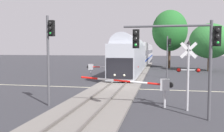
{
  "coord_description": "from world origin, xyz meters",
  "views": [
    {
      "loc": [
        3.96,
        -21.56,
        3.67
      ],
      "look_at": [
        -0.58,
        1.2,
        2.0
      ],
      "focal_mm": 38.05,
      "sensor_mm": 36.0,
      "label": 1
    }
  ],
  "objects_px": {
    "crossing_signal_mast": "(188,68)",
    "traffic_signal_near_right": "(184,45)",
    "traffic_signal_median": "(50,46)",
    "oak_far_right": "(210,41)",
    "crossing_gate_far": "(97,67)",
    "traffic_signal_far_side": "(168,50)",
    "crossing_gate_near": "(154,85)",
    "elm_centre_background": "(170,31)",
    "commuter_train": "(141,53)"
  },
  "relations": [
    {
      "from": "crossing_signal_mast",
      "to": "traffic_signal_near_right",
      "type": "distance_m",
      "value": 2.27
    },
    {
      "from": "traffic_signal_median",
      "to": "oak_far_right",
      "type": "xyz_separation_m",
      "value": [
        14.93,
        27.43,
        1.12
      ]
    },
    {
      "from": "traffic_signal_median",
      "to": "traffic_signal_near_right",
      "type": "xyz_separation_m",
      "value": [
        8.05,
        -1.32,
        -0.01
      ]
    },
    {
      "from": "traffic_signal_median",
      "to": "oak_far_right",
      "type": "height_order",
      "value": "oak_far_right"
    },
    {
      "from": "crossing_gate_far",
      "to": "traffic_signal_far_side",
      "type": "height_order",
      "value": "traffic_signal_far_side"
    },
    {
      "from": "crossing_gate_near",
      "to": "crossing_signal_mast",
      "type": "relative_size",
      "value": 1.43
    },
    {
      "from": "crossing_gate_far",
      "to": "traffic_signal_near_right",
      "type": "xyz_separation_m",
      "value": [
        8.74,
        -15.5,
        2.45
      ]
    },
    {
      "from": "oak_far_right",
      "to": "elm_centre_background",
      "type": "distance_m",
      "value": 8.53
    },
    {
      "from": "crossing_signal_mast",
      "to": "traffic_signal_far_side",
      "type": "xyz_separation_m",
      "value": [
        -0.56,
        16.01,
        0.99
      ]
    },
    {
      "from": "oak_far_right",
      "to": "traffic_signal_near_right",
      "type": "bearing_deg",
      "value": -103.45
    },
    {
      "from": "traffic_signal_far_side",
      "to": "crossing_gate_near",
      "type": "bearing_deg",
      "value": -95.27
    },
    {
      "from": "crossing_gate_near",
      "to": "elm_centre_background",
      "type": "xyz_separation_m",
      "value": [
        2.2,
        31.88,
        5.72
      ]
    },
    {
      "from": "elm_centre_background",
      "to": "traffic_signal_near_right",
      "type": "bearing_deg",
      "value": -91.1
    },
    {
      "from": "crossing_gate_far",
      "to": "traffic_signal_far_side",
      "type": "bearing_deg",
      "value": 14.99
    },
    {
      "from": "crossing_gate_near",
      "to": "traffic_signal_median",
      "type": "relative_size",
      "value": 1.04
    },
    {
      "from": "commuter_train",
      "to": "crossing_gate_far",
      "type": "xyz_separation_m",
      "value": [
        -3.55,
        -25.47,
        -1.33
      ]
    },
    {
      "from": "crossing_gate_near",
      "to": "traffic_signal_median",
      "type": "bearing_deg",
      "value": -171.62
    },
    {
      "from": "commuter_train",
      "to": "traffic_signal_near_right",
      "type": "height_order",
      "value": "commuter_train"
    },
    {
      "from": "crossing_gate_far",
      "to": "traffic_signal_median",
      "type": "xyz_separation_m",
      "value": [
        0.68,
        -14.17,
        2.46
      ]
    },
    {
      "from": "crossing_signal_mast",
      "to": "traffic_signal_far_side",
      "type": "distance_m",
      "value": 16.05
    },
    {
      "from": "oak_far_right",
      "to": "crossing_gate_near",
      "type": "bearing_deg",
      "value": -107.66
    },
    {
      "from": "commuter_train",
      "to": "traffic_signal_near_right",
      "type": "xyz_separation_m",
      "value": [
        5.19,
        -40.97,
        1.11
      ]
    },
    {
      "from": "traffic_signal_far_side",
      "to": "traffic_signal_median",
      "type": "bearing_deg",
      "value": -115.72
    },
    {
      "from": "traffic_signal_near_right",
      "to": "crossing_gate_near",
      "type": "bearing_deg",
      "value": 124.1
    },
    {
      "from": "traffic_signal_near_right",
      "to": "elm_centre_background",
      "type": "height_order",
      "value": "elm_centre_background"
    },
    {
      "from": "crossing_gate_near",
      "to": "traffic_signal_near_right",
      "type": "distance_m",
      "value": 3.67
    },
    {
      "from": "traffic_signal_near_right",
      "to": "elm_centre_background",
      "type": "bearing_deg",
      "value": 88.9
    },
    {
      "from": "crossing_gate_far",
      "to": "oak_far_right",
      "type": "relative_size",
      "value": 0.82
    },
    {
      "from": "commuter_train",
      "to": "crossing_signal_mast",
      "type": "xyz_separation_m",
      "value": [
        5.63,
        -39.17,
        -0.19
      ]
    },
    {
      "from": "crossing_gate_near",
      "to": "traffic_signal_near_right",
      "type": "height_order",
      "value": "traffic_signal_near_right"
    },
    {
      "from": "commuter_train",
      "to": "crossing_gate_near",
      "type": "distance_m",
      "value": 38.88
    },
    {
      "from": "commuter_train",
      "to": "oak_far_right",
      "type": "bearing_deg",
      "value": -45.36
    },
    {
      "from": "traffic_signal_near_right",
      "to": "elm_centre_background",
      "type": "distance_m",
      "value": 34.33
    },
    {
      "from": "crossing_gate_far",
      "to": "oak_far_right",
      "type": "bearing_deg",
      "value": 40.32
    },
    {
      "from": "crossing_signal_mast",
      "to": "traffic_signal_far_side",
      "type": "bearing_deg",
      "value": 91.99
    },
    {
      "from": "elm_centre_background",
      "to": "crossing_gate_near",
      "type": "bearing_deg",
      "value": -93.95
    },
    {
      "from": "elm_centre_background",
      "to": "oak_far_right",
      "type": "bearing_deg",
      "value": -41.04
    },
    {
      "from": "crossing_gate_far",
      "to": "traffic_signal_median",
      "type": "bearing_deg",
      "value": -87.24
    },
    {
      "from": "crossing_gate_near",
      "to": "elm_centre_background",
      "type": "bearing_deg",
      "value": 86.05
    },
    {
      "from": "oak_far_right",
      "to": "elm_centre_background",
      "type": "relative_size",
      "value": 0.71
    },
    {
      "from": "traffic_signal_median",
      "to": "oak_far_right",
      "type": "distance_m",
      "value": 31.25
    },
    {
      "from": "traffic_signal_near_right",
      "to": "traffic_signal_median",
      "type": "bearing_deg",
      "value": 170.66
    },
    {
      "from": "crossing_gate_far",
      "to": "traffic_signal_far_side",
      "type": "xyz_separation_m",
      "value": [
        8.62,
        2.31,
        2.13
      ]
    },
    {
      "from": "traffic_signal_far_side",
      "to": "crossing_signal_mast",
      "type": "bearing_deg",
      "value": -88.01
    },
    {
      "from": "crossing_signal_mast",
      "to": "crossing_gate_far",
      "type": "relative_size",
      "value": 0.65
    },
    {
      "from": "crossing_signal_mast",
      "to": "elm_centre_background",
      "type": "height_order",
      "value": "elm_centre_background"
    },
    {
      "from": "crossing_gate_near",
      "to": "crossing_signal_mast",
      "type": "bearing_deg",
      "value": -13.63
    },
    {
      "from": "commuter_train",
      "to": "crossing_signal_mast",
      "type": "bearing_deg",
      "value": -81.81
    },
    {
      "from": "traffic_signal_near_right",
      "to": "elm_centre_background",
      "type": "relative_size",
      "value": 0.46
    },
    {
      "from": "crossing_signal_mast",
      "to": "oak_far_right",
      "type": "distance_m",
      "value": 27.82
    }
  ]
}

